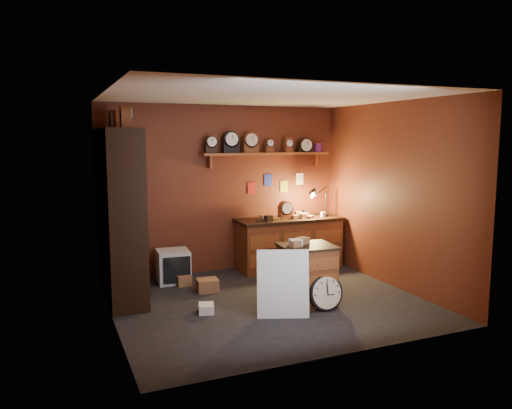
% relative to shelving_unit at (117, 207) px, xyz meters
% --- Properties ---
extents(floor, '(4.00, 4.00, 0.00)m').
position_rel_shelving_unit_xyz_m(floor, '(1.79, -0.98, -1.25)').
color(floor, black).
rests_on(floor, ground).
extents(room_shell, '(4.02, 3.62, 2.71)m').
position_rel_shelving_unit_xyz_m(room_shell, '(1.84, -0.87, 0.47)').
color(room_shell, '#602816').
rests_on(room_shell, ground).
extents(shelving_unit, '(0.47, 1.60, 2.58)m').
position_rel_shelving_unit_xyz_m(shelving_unit, '(0.00, 0.00, 0.00)').
color(shelving_unit, black).
rests_on(shelving_unit, ground).
extents(workbench, '(1.80, 0.66, 1.36)m').
position_rel_shelving_unit_xyz_m(workbench, '(2.84, 0.49, -0.78)').
color(workbench, brown).
rests_on(workbench, ground).
extents(low_cabinet, '(0.73, 0.63, 0.88)m').
position_rel_shelving_unit_xyz_m(low_cabinet, '(2.23, -1.27, -0.82)').
color(low_cabinet, brown).
rests_on(low_cabinet, ground).
extents(big_round_clock, '(0.46, 0.16, 0.46)m').
position_rel_shelving_unit_xyz_m(big_round_clock, '(2.34, -1.57, -1.03)').
color(big_round_clock, black).
rests_on(big_round_clock, ground).
extents(white_panel, '(0.66, 0.39, 0.84)m').
position_rel_shelving_unit_xyz_m(white_panel, '(1.74, -1.55, -1.25)').
color(white_panel, silver).
rests_on(white_panel, ground).
extents(mini_fridge, '(0.50, 0.52, 0.49)m').
position_rel_shelving_unit_xyz_m(mini_fridge, '(0.84, 0.41, -1.01)').
color(mini_fridge, silver).
rests_on(mini_fridge, ground).
extents(floor_box_a, '(0.32, 0.28, 0.18)m').
position_rel_shelving_unit_xyz_m(floor_box_a, '(1.18, -0.24, -1.16)').
color(floor_box_a, '#996843').
rests_on(floor_box_a, ground).
extents(floor_box_b, '(0.24, 0.27, 0.11)m').
position_rel_shelving_unit_xyz_m(floor_box_b, '(0.90, -1.08, -1.20)').
color(floor_box_b, white).
rests_on(floor_box_b, ground).
extents(floor_box_c, '(0.23, 0.20, 0.16)m').
position_rel_shelving_unit_xyz_m(floor_box_c, '(0.93, 0.18, -1.17)').
color(floor_box_c, '#996843').
rests_on(floor_box_c, ground).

